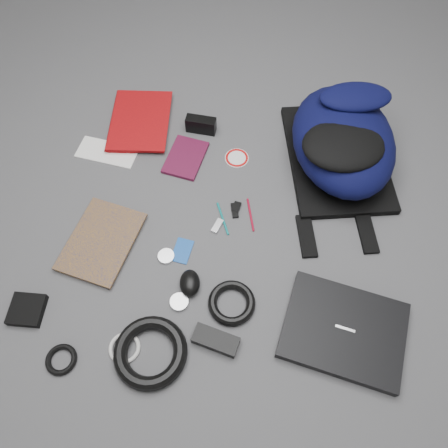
# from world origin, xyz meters

# --- Properties ---
(ground) EXTENTS (4.00, 4.00, 0.00)m
(ground) POSITION_xyz_m (0.00, 0.00, 0.00)
(ground) COLOR #4F4F51
(ground) RESTS_ON ground
(backpack) EXTENTS (0.44, 0.57, 0.21)m
(backpack) POSITION_xyz_m (0.36, 0.31, 0.11)
(backpack) COLOR black
(backpack) RESTS_ON ground
(laptop) EXTENTS (0.37, 0.32, 0.03)m
(laptop) POSITION_xyz_m (0.37, -0.30, 0.02)
(laptop) COLOR black
(laptop) RESTS_ON ground
(textbook_red) EXTENTS (0.24, 0.30, 0.03)m
(textbook_red) POSITION_xyz_m (-0.46, 0.38, 0.02)
(textbook_red) COLOR maroon
(textbook_red) RESTS_ON ground
(comic_book) EXTENTS (0.25, 0.30, 0.02)m
(comic_book) POSITION_xyz_m (-0.47, -0.08, 0.01)
(comic_book) COLOR #C6840E
(comic_book) RESTS_ON ground
(envelope) EXTENTS (0.22, 0.12, 0.00)m
(envelope) POSITION_xyz_m (-0.45, 0.25, 0.00)
(envelope) COLOR white
(envelope) RESTS_ON ground
(dvd_case) EXTENTS (0.15, 0.19, 0.01)m
(dvd_case) POSITION_xyz_m (-0.17, 0.26, 0.01)
(dvd_case) COLOR #440D24
(dvd_case) RESTS_ON ground
(compact_camera) EXTENTS (0.11, 0.05, 0.06)m
(compact_camera) POSITION_xyz_m (-0.13, 0.39, 0.03)
(compact_camera) COLOR black
(compact_camera) RESTS_ON ground
(sticker_disc) EXTENTS (0.08, 0.08, 0.00)m
(sticker_disc) POSITION_xyz_m (0.01, 0.28, 0.00)
(sticker_disc) COLOR white
(sticker_disc) RESTS_ON ground
(pen_teal) EXTENTS (0.05, 0.11, 0.01)m
(pen_teal) POSITION_xyz_m (-0.01, 0.03, 0.00)
(pen_teal) COLOR #0D7D7D
(pen_teal) RESTS_ON ground
(pen_red) EXTENTS (0.04, 0.12, 0.01)m
(pen_red) POSITION_xyz_m (0.08, 0.05, 0.00)
(pen_red) COLOR #A30C27
(pen_red) RESTS_ON ground
(id_badge) EXTENTS (0.06, 0.09, 0.00)m
(id_badge) POSITION_xyz_m (-0.12, -0.10, 0.00)
(id_badge) COLOR #1753B1
(id_badge) RESTS_ON ground
(usb_black) EXTENTS (0.03, 0.06, 0.01)m
(usb_black) POSITION_xyz_m (0.03, 0.06, 0.00)
(usb_black) COLOR black
(usb_black) RESTS_ON ground
(usb_silver) EXTENTS (0.04, 0.06, 0.01)m
(usb_silver) POSITION_xyz_m (-0.02, -0.00, 0.01)
(usb_silver) COLOR silver
(usb_silver) RESTS_ON ground
(key_fob) EXTENTS (0.03, 0.04, 0.01)m
(key_fob) POSITION_xyz_m (0.03, 0.08, 0.01)
(key_fob) COLOR black
(key_fob) RESTS_ON ground
(mouse) EXTENTS (0.07, 0.09, 0.04)m
(mouse) POSITION_xyz_m (-0.08, -0.21, 0.02)
(mouse) COLOR black
(mouse) RESTS_ON ground
(headphone_left) EXTENTS (0.06, 0.06, 0.01)m
(headphone_left) POSITION_xyz_m (-0.16, -0.13, 0.01)
(headphone_left) COLOR silver
(headphone_left) RESTS_ON ground
(headphone_right) EXTENTS (0.06, 0.06, 0.01)m
(headphone_right) POSITION_xyz_m (-0.10, -0.27, 0.01)
(headphone_right) COLOR #B4B4B6
(headphone_right) RESTS_ON ground
(cable_coil) EXTENTS (0.14, 0.14, 0.03)m
(cable_coil) POSITION_xyz_m (0.05, -0.25, 0.01)
(cable_coil) COLOR black
(cable_coil) RESTS_ON ground
(power_brick) EXTENTS (0.14, 0.08, 0.03)m
(power_brick) POSITION_xyz_m (0.02, -0.37, 0.02)
(power_brick) COLOR black
(power_brick) RESTS_ON ground
(power_cord_coil) EXTENTS (0.26, 0.26, 0.04)m
(power_cord_coil) POSITION_xyz_m (-0.15, -0.42, 0.02)
(power_cord_coil) COLOR black
(power_cord_coil) RESTS_ON ground
(pouch) EXTENTS (0.10, 0.10, 0.02)m
(pouch) POSITION_xyz_m (-0.53, -0.34, 0.01)
(pouch) COLOR black
(pouch) RESTS_ON ground
(earbud_coil) EXTENTS (0.10, 0.10, 0.02)m
(earbud_coil) POSITION_xyz_m (-0.39, -0.47, 0.01)
(earbud_coil) COLOR black
(earbud_coil) RESTS_ON ground
(white_cable_coil) EXTENTS (0.10, 0.10, 0.01)m
(white_cable_coil) POSITION_xyz_m (-0.23, -0.41, 0.01)
(white_cable_coil) COLOR silver
(white_cable_coil) RESTS_ON ground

